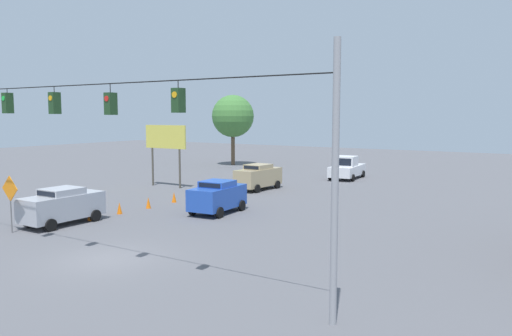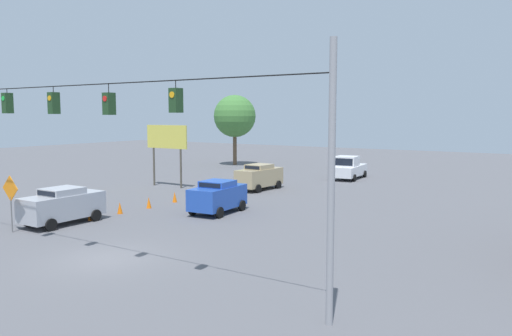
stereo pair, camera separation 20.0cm
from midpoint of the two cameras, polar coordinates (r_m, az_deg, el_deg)
ground_plane at (r=21.46m, az=-16.91°, el=-9.90°), size 140.00×140.00×0.00m
overhead_signal_span at (r=20.10m, az=-19.55°, el=3.10°), size 20.85×0.38×7.86m
sedan_silver_parked_shoulder at (r=28.62m, az=-21.45°, el=-4.00°), size 2.08×4.35×1.95m
sedan_tan_withflow_far at (r=38.91m, az=0.11°, el=-0.97°), size 2.13×4.34×2.00m
sedan_blue_withflow_mid at (r=29.78m, az=-4.61°, el=-3.23°), size 2.30×4.01×1.94m
pickup_truck_white_withflow_deep at (r=46.27m, az=10.20°, el=-0.02°), size 2.63×5.33×2.12m
traffic_cone_nearest at (r=27.59m, az=-22.48°, el=-5.81°), size 0.32×0.32×0.70m
traffic_cone_second at (r=29.21m, az=-18.61°, el=-5.02°), size 0.32×0.32×0.70m
traffic_cone_third at (r=30.59m, az=-15.52°, el=-4.43°), size 0.32×0.32×0.70m
traffic_cone_fourth at (r=31.97m, az=-12.38°, el=-3.90°), size 0.32×0.32×0.70m
traffic_cone_fifth at (r=33.82m, az=-9.52°, el=-3.30°), size 0.32×0.32×0.70m
traffic_cone_farthest at (r=35.44m, az=-7.37°, el=-2.84°), size 0.32×0.32×0.70m
roadside_billboard at (r=40.93m, az=-10.44°, el=3.02°), size 4.19×0.16×5.01m
work_zone_sign at (r=27.44m, az=-26.48°, el=-2.58°), size 1.27×0.06×2.84m
tree_horizon_left at (r=58.15m, az=-2.77°, el=5.92°), size 4.89×4.89×8.14m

